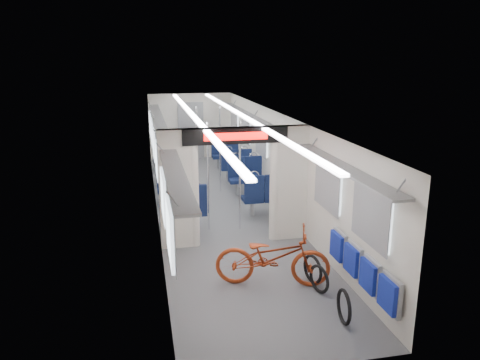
% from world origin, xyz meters
% --- Properties ---
extents(carriage, '(12.00, 12.02, 2.31)m').
position_xyz_m(carriage, '(0.00, -0.27, 1.50)').
color(carriage, '#515456').
rests_on(carriage, ground).
extents(bicycle, '(1.95, 1.13, 0.97)m').
position_xyz_m(bicycle, '(0.24, -3.88, 0.48)').
color(bicycle, '#9F3717').
rests_on(bicycle, ground).
extents(flip_bench, '(0.12, 2.10, 0.51)m').
position_xyz_m(flip_bench, '(1.35, -4.72, 0.58)').
color(flip_bench, gray).
rests_on(flip_bench, carriage).
extents(bike_hoop_a, '(0.09, 0.51, 0.51)m').
position_xyz_m(bike_hoop_a, '(0.90, -5.18, 0.23)').
color(bike_hoop_a, black).
rests_on(bike_hoop_a, ground).
extents(bike_hoop_b, '(0.18, 0.46, 0.46)m').
position_xyz_m(bike_hoop_b, '(0.88, -4.29, 0.21)').
color(bike_hoop_b, black).
rests_on(bike_hoop_b, ground).
extents(bike_hoop_c, '(0.17, 0.49, 0.49)m').
position_xyz_m(bike_hoop_c, '(0.89, -3.97, 0.22)').
color(bike_hoop_c, black).
rests_on(bike_hoop_c, ground).
extents(seat_bay_near_left, '(0.95, 2.25, 1.15)m').
position_xyz_m(seat_bay_near_left, '(-0.94, -0.25, 0.57)').
color(seat_bay_near_left, '#0D173A').
rests_on(seat_bay_near_left, ground).
extents(seat_bay_near_right, '(0.92, 2.11, 1.11)m').
position_xyz_m(seat_bay_near_right, '(0.93, 0.30, 0.55)').
color(seat_bay_near_right, '#0D173A').
rests_on(seat_bay_near_right, ground).
extents(seat_bay_far_left, '(0.91, 2.06, 1.10)m').
position_xyz_m(seat_bay_far_left, '(-0.93, 3.41, 0.54)').
color(seat_bay_far_left, '#0D173A').
rests_on(seat_bay_far_left, ground).
extents(seat_bay_far_right, '(0.89, 1.99, 1.07)m').
position_xyz_m(seat_bay_far_right, '(0.93, 3.38, 0.53)').
color(seat_bay_far_right, '#0D173A').
rests_on(seat_bay_far_right, ground).
extents(stanchion_near_left, '(0.04, 0.04, 2.30)m').
position_xyz_m(stanchion_near_left, '(-0.41, -1.22, 1.15)').
color(stanchion_near_left, silver).
rests_on(stanchion_near_left, ground).
extents(stanchion_near_right, '(0.04, 0.04, 2.30)m').
position_xyz_m(stanchion_near_right, '(0.24, -1.32, 1.15)').
color(stanchion_near_right, silver).
rests_on(stanchion_near_right, ground).
extents(stanchion_far_left, '(0.05, 0.05, 2.30)m').
position_xyz_m(stanchion_far_left, '(-0.29, 1.68, 1.15)').
color(stanchion_far_left, silver).
rests_on(stanchion_far_left, ground).
extents(stanchion_far_right, '(0.04, 0.04, 2.30)m').
position_xyz_m(stanchion_far_right, '(0.31, 1.55, 1.15)').
color(stanchion_far_right, silver).
rests_on(stanchion_far_right, ground).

